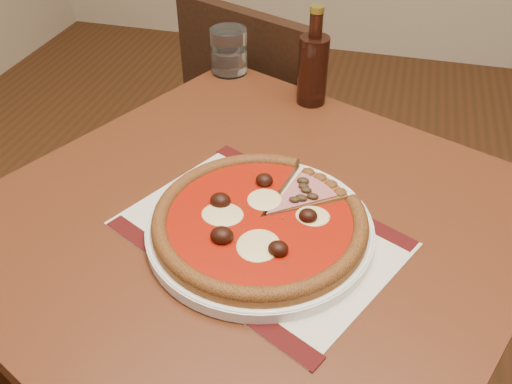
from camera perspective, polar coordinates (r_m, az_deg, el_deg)
table at (r=0.93m, az=-0.32°, el=-7.09°), size 1.05×1.05×0.75m
chair_far at (r=1.58m, az=1.05°, el=7.01°), size 0.53×0.53×0.85m
placemat at (r=0.83m, az=0.40°, el=-4.41°), size 0.48×0.43×0.00m
plate at (r=0.82m, az=0.40°, el=-3.89°), size 0.34×0.34×0.02m
pizza at (r=0.81m, az=0.40°, el=-2.86°), size 0.32×0.32×0.04m
ham_slice at (r=0.86m, az=5.77°, el=-0.42°), size 0.11×0.14×0.02m
water_glass at (r=1.27m, az=-2.88°, el=14.60°), size 0.10×0.10×0.10m
bottle at (r=1.13m, az=6.03°, el=12.98°), size 0.06×0.06×0.20m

